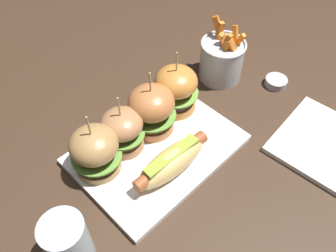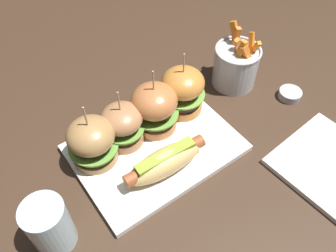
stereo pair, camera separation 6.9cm
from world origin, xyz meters
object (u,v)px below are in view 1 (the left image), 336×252
at_px(hot_dog, 172,161).
at_px(water_glass, 68,242).
at_px(sauce_ramekin, 276,82).
at_px(fries_bucket, 222,59).
at_px(platter_main, 157,149).
at_px(slider_far_right, 176,89).
at_px(slider_center_left, 123,130).
at_px(slider_center_right, 152,109).
at_px(side_plate, 327,145).
at_px(slider_far_left, 95,150).

height_order(hot_dog, water_glass, water_glass).
bearing_deg(sauce_ramekin, water_glass, 179.87).
xyz_separation_m(hot_dog, fries_bucket, (0.29, 0.12, 0.01)).
distance_m(platter_main, slider_far_right, 0.14).
bearing_deg(slider_center_left, water_glass, -152.03).
relative_size(hot_dog, slider_center_left, 1.27).
distance_m(slider_center_right, side_plate, 0.37).
distance_m(slider_center_right, fries_bucket, 0.24).
bearing_deg(slider_center_right, slider_far_right, 4.70).
xyz_separation_m(slider_center_right, water_glass, (-0.28, -0.10, -0.01)).
xyz_separation_m(hot_dog, slider_center_right, (0.05, 0.11, 0.03)).
bearing_deg(hot_dog, slider_far_right, 41.58).
bearing_deg(slider_center_right, platter_main, -124.61).
xyz_separation_m(slider_center_right, slider_far_right, (0.08, 0.01, 0.00)).
distance_m(slider_far_right, water_glass, 0.37).
height_order(fries_bucket, sauce_ramekin, fries_bucket).
bearing_deg(slider_far_right, fries_bucket, 1.68).
height_order(hot_dog, fries_bucket, fries_bucket).
bearing_deg(sauce_ramekin, slider_center_right, 161.20).
bearing_deg(water_glass, slider_far_right, 17.30).
relative_size(slider_far_right, water_glass, 1.41).
bearing_deg(slider_center_left, slider_center_right, -2.91).
relative_size(slider_center_right, sauce_ramekin, 2.85).
xyz_separation_m(slider_center_left, water_glass, (-0.20, -0.11, -0.01)).
relative_size(hot_dog, slider_far_left, 1.21).
xyz_separation_m(slider_far_left, fries_bucket, (0.38, 0.01, -0.01)).
relative_size(slider_center_right, fries_bucket, 1.03).
distance_m(hot_dog, slider_center_right, 0.12).
distance_m(hot_dog, slider_center_left, 0.11).
height_order(slider_far_right, side_plate, slider_far_right).
bearing_deg(side_plate, platter_main, 136.85).
bearing_deg(hot_dog, slider_center_left, 103.00).
height_order(slider_far_left, fries_bucket, slider_far_left).
relative_size(slider_center_left, fries_bucket, 0.93).
xyz_separation_m(platter_main, slider_far_right, (0.11, 0.05, 0.06)).
bearing_deg(fries_bucket, hot_dog, -157.91).
distance_m(slider_center_left, water_glass, 0.23).
height_order(slider_center_right, water_glass, slider_center_right).
xyz_separation_m(slider_far_right, side_plate, (0.15, -0.29, -0.06)).
relative_size(slider_far_right, side_plate, 0.77).
relative_size(slider_center_left, sauce_ramekin, 2.59).
bearing_deg(slider_far_right, slider_far_left, -178.26).
xyz_separation_m(fries_bucket, water_glass, (-0.51, -0.11, -0.00)).
distance_m(slider_center_right, slider_far_right, 0.08).
bearing_deg(water_glass, platter_main, 13.06).
height_order(hot_dog, sauce_ramekin, hot_dog).
distance_m(hot_dog, side_plate, 0.33).
bearing_deg(fries_bucket, water_glass, -167.42).
height_order(slider_far_left, slider_center_left, slider_far_left).
distance_m(hot_dog, slider_far_left, 0.14).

